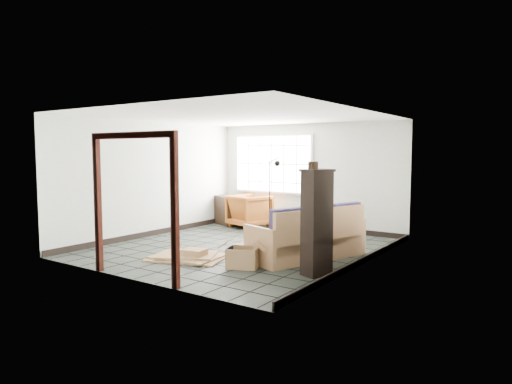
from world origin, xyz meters
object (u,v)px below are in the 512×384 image
Objects in this scene: futon_sofa at (309,239)px; armchair at (250,209)px; side_table at (322,214)px; tall_shelf at (317,222)px.

futon_sofa reaches higher than armchair.
futon_sofa is at bearing -68.76° from side_table.
tall_shelf reaches higher than armchair.
armchair is 1.55× the size of side_table.
futon_sofa is 2.56× the size of armchair.
futon_sofa is 2.42m from side_table.
tall_shelf is (3.46, -3.10, 0.38)m from armchair.
futon_sofa is at bearing 144.06° from tall_shelf.
futon_sofa is 1.22m from tall_shelf.
side_table is 3.53m from tall_shelf.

